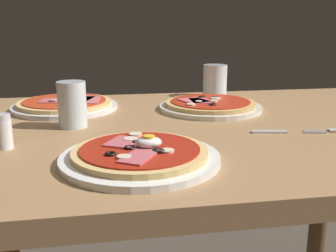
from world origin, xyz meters
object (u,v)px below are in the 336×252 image
(dining_table, at_px, (202,171))
(pizza_across_right, at_px, (210,105))
(water_glass_near, at_px, (215,83))
(water_glass_far, at_px, (72,108))
(pizza_foreground, at_px, (140,155))
(pizza_across_left, at_px, (65,105))
(fork, at_px, (283,132))
(salt_shaker, at_px, (4,132))

(dining_table, height_order, pizza_across_right, pizza_across_right)
(water_glass_near, distance_m, water_glass_far, 0.53)
(water_glass_far, bearing_deg, pizza_foreground, -64.39)
(pizza_across_left, bearing_deg, dining_table, -34.22)
(pizza_across_right, xyz_separation_m, water_glass_far, (-0.36, -0.13, 0.03))
(fork, bearing_deg, dining_table, 144.44)
(dining_table, bearing_deg, pizza_across_left, 145.78)
(water_glass_far, height_order, fork, water_glass_far)
(pizza_foreground, relative_size, pizza_across_left, 0.97)
(pizza_across_right, bearing_deg, fork, -70.66)
(pizza_foreground, relative_size, fork, 1.75)
(water_glass_near, bearing_deg, water_glass_far, -143.27)
(dining_table, height_order, pizza_across_left, pizza_across_left)
(dining_table, bearing_deg, water_glass_near, 69.57)
(dining_table, relative_size, pizza_foreground, 4.45)
(pizza_foreground, bearing_deg, pizza_across_right, 59.09)
(fork, bearing_deg, water_glass_far, 163.74)
(pizza_foreground, xyz_separation_m, water_glass_near, (0.30, 0.58, 0.03))
(pizza_across_left, xyz_separation_m, pizza_across_right, (0.39, -0.07, -0.00))
(water_glass_near, bearing_deg, pizza_foreground, -117.38)
(dining_table, xyz_separation_m, pizza_across_right, (0.06, 0.15, 0.13))
(dining_table, height_order, water_glass_far, water_glass_far)
(water_glass_near, bearing_deg, dining_table, -110.43)
(salt_shaker, bearing_deg, water_glass_far, 50.68)
(pizza_foreground, distance_m, fork, 0.35)
(pizza_across_left, distance_m, water_glass_near, 0.47)
(dining_table, bearing_deg, fork, -35.56)
(pizza_across_right, bearing_deg, dining_table, -111.59)
(pizza_foreground, height_order, water_glass_far, water_glass_far)
(dining_table, xyz_separation_m, pizza_foreground, (-0.17, -0.24, 0.13))
(pizza_across_right, height_order, water_glass_far, water_glass_far)
(pizza_across_right, distance_m, fork, 0.27)
(pizza_across_right, height_order, water_glass_near, water_glass_near)
(water_glass_near, relative_size, water_glass_far, 0.97)
(dining_table, height_order, salt_shaker, salt_shaker)
(water_glass_near, relative_size, salt_shaker, 1.50)
(pizza_across_right, distance_m, salt_shaker, 0.55)
(dining_table, relative_size, water_glass_near, 12.20)
(pizza_across_left, xyz_separation_m, water_glass_far, (0.03, -0.20, 0.03))
(water_glass_far, bearing_deg, pizza_across_left, 98.85)
(pizza_across_left, relative_size, water_glass_far, 2.74)
(pizza_foreground, bearing_deg, fork, 22.17)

